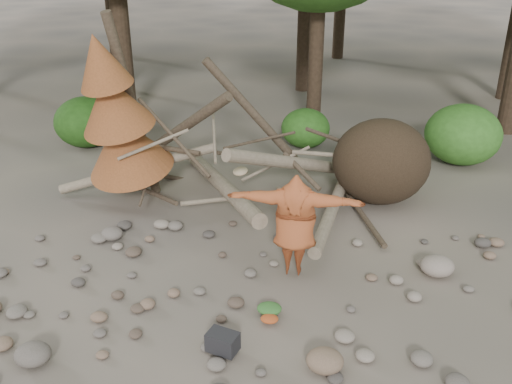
# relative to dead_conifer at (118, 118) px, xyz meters

# --- Properties ---
(ground) EXTENTS (120.00, 120.00, 0.00)m
(ground) POSITION_rel_dead_conifer_xyz_m (3.12, -3.37, -2.11)
(ground) COLOR #514C44
(ground) RESTS_ON ground
(deadfall_pile) EXTENTS (8.55, 5.24, 3.30)m
(deadfall_pile) POSITION_rel_dead_conifer_xyz_m (5.13, 0.87, -1.16)
(deadfall_pile) COLOR #332619
(deadfall_pile) RESTS_ON ground
(dead_conifer) EXTENTS (2.06, 2.16, 4.35)m
(dead_conifer) POSITION_rel_dead_conifer_xyz_m (0.00, 0.00, 0.00)
(dead_conifer) COLOR #4C3F30
(dead_conifer) RESTS_ON ground
(bush_left) EXTENTS (1.80, 1.80, 1.44)m
(bush_left) POSITION_rel_dead_conifer_xyz_m (-2.38, 3.83, -1.39)
(bush_left) COLOR #245215
(bush_left) RESTS_ON ground
(bush_mid) EXTENTS (1.40, 1.40, 1.12)m
(bush_mid) POSITION_rel_dead_conifer_xyz_m (3.92, 4.43, -1.55)
(bush_mid) COLOR #2F681E
(bush_mid) RESTS_ON ground
(bush_right) EXTENTS (2.00, 2.00, 1.60)m
(bush_right) POSITION_rel_dead_conifer_xyz_m (8.12, 3.63, -1.31)
(bush_right) COLOR #3B7B26
(bush_right) RESTS_ON ground
(frisbee_thrower) EXTENTS (2.41, 0.80, 1.93)m
(frisbee_thrower) POSITION_rel_dead_conifer_xyz_m (3.91, -2.39, -1.06)
(frisbee_thrower) COLOR #A24A24
(frisbee_thrower) RESTS_ON ground
(backpack) EXTENTS (0.53, 0.44, 0.30)m
(backpack) POSITION_rel_dead_conifer_xyz_m (2.97, -4.64, -1.96)
(backpack) COLOR black
(backpack) RESTS_ON ground
(cloth_green) EXTENTS (0.41, 0.34, 0.15)m
(cloth_green) POSITION_rel_dead_conifer_xyz_m (3.58, -3.64, -2.03)
(cloth_green) COLOR #306428
(cloth_green) RESTS_ON ground
(cloth_orange) EXTENTS (0.29, 0.24, 0.11)m
(cloth_orange) POSITION_rel_dead_conifer_xyz_m (3.60, -3.88, -2.06)
(cloth_orange) COLOR #A7451C
(cloth_orange) RESTS_ON ground
(boulder_front_left) EXTENTS (0.54, 0.48, 0.32)m
(boulder_front_left) POSITION_rel_dead_conifer_xyz_m (0.25, -5.15, -1.95)
(boulder_front_left) COLOR #625A51
(boulder_front_left) RESTS_ON ground
(boulder_front_right) EXTENTS (0.54, 0.49, 0.33)m
(boulder_front_right) POSITION_rel_dead_conifer_xyz_m (4.48, -4.83, -1.95)
(boulder_front_right) COLOR #7A614C
(boulder_front_right) RESTS_ON ground
(boulder_mid_right) EXTENTS (0.62, 0.56, 0.37)m
(boulder_mid_right) POSITION_rel_dead_conifer_xyz_m (6.52, -2.10, -1.92)
(boulder_mid_right) COLOR gray
(boulder_mid_right) RESTS_ON ground
(boulder_mid_left) EXTENTS (0.45, 0.40, 0.27)m
(boulder_mid_left) POSITION_rel_dead_conifer_xyz_m (0.17, -1.48, -1.98)
(boulder_mid_left) COLOR #686058
(boulder_mid_left) RESTS_ON ground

